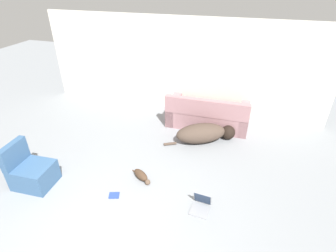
{
  "coord_description": "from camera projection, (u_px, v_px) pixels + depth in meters",
  "views": [
    {
      "loc": [
        1.6,
        -1.98,
        3.3
      ],
      "look_at": [
        0.36,
        2.13,
        0.74
      ],
      "focal_mm": 28.0,
      "sensor_mm": 36.0,
      "label": 1
    }
  ],
  "objects": [
    {
      "name": "ground_plane",
      "position": [
        101.0,
        240.0,
        3.72
      ],
      "size": [
        20.0,
        20.0,
        0.0
      ],
      "primitive_type": "plane",
      "color": "gray"
    },
    {
      "name": "wall_back",
      "position": [
        180.0,
        66.0,
        6.67
      ],
      "size": [
        7.32,
        0.06,
        2.41
      ],
      "color": "silver",
      "rests_on": "ground_plane"
    },
    {
      "name": "couch",
      "position": [
        207.0,
        115.0,
        6.36
      ],
      "size": [
        1.92,
        0.89,
        0.83
      ],
      "rotation": [
        0.0,
        0.0,
        3.15
      ],
      "color": "#A3757A",
      "rests_on": "ground_plane"
    },
    {
      "name": "dog",
      "position": [
        204.0,
        133.0,
        5.78
      ],
      "size": [
        1.53,
        1.0,
        0.43
      ],
      "rotation": [
        0.0,
        0.0,
        0.49
      ],
      "color": "#4C3D33",
      "rests_on": "ground_plane"
    },
    {
      "name": "cat",
      "position": [
        141.0,
        176.0,
        4.78
      ],
      "size": [
        0.48,
        0.35,
        0.16
      ],
      "rotation": [
        0.0,
        0.0,
        5.71
      ],
      "color": "#473323",
      "rests_on": "ground_plane"
    },
    {
      "name": "laptop_open",
      "position": [
        201.0,
        204.0,
        4.2
      ],
      "size": [
        0.31,
        0.35,
        0.26
      ],
      "rotation": [
        0.0,
        0.0,
        -0.09
      ],
      "color": "gray",
      "rests_on": "ground_plane"
    },
    {
      "name": "book_blue",
      "position": [
        114.0,
        195.0,
        4.45
      ],
      "size": [
        0.2,
        0.18,
        0.02
      ],
      "rotation": [
        0.0,
        0.0,
        0.33
      ],
      "color": "#28428E",
      "rests_on": "ground_plane"
    },
    {
      "name": "side_chair",
      "position": [
        31.0,
        172.0,
        4.59
      ],
      "size": [
        0.69,
        0.59,
        0.81
      ],
      "rotation": [
        0.0,
        0.0,
        1.62
      ],
      "color": "#385B84",
      "rests_on": "ground_plane"
    }
  ]
}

